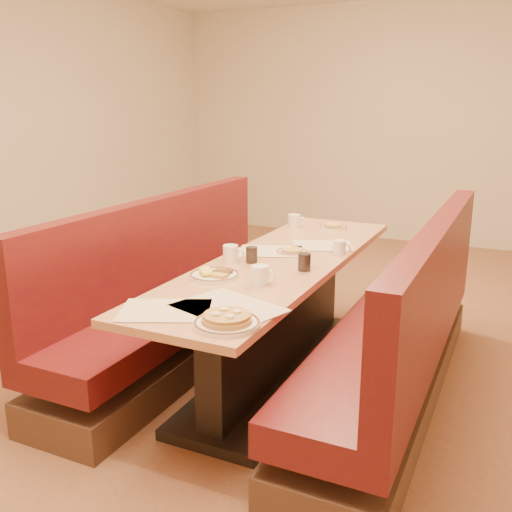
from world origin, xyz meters
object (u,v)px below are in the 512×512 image
at_px(coffee_mug_d, 295,221).
at_px(coffee_mug_a, 261,275).
at_px(soda_tumbler_near, 252,255).
at_px(diner_table, 280,318).
at_px(coffee_mug_c, 340,247).
at_px(pancake_plate, 227,321).
at_px(coffee_mug_b, 231,253).
at_px(booth_left, 178,303).
at_px(soda_tumbler_mid, 304,262).
at_px(eggs_plate, 214,274).
at_px(booth_right, 400,341).

bearing_deg(coffee_mug_d, coffee_mug_a, -99.70).
bearing_deg(soda_tumbler_near, diner_table, 49.82).
distance_m(diner_table, soda_tumbler_near, 0.46).
distance_m(coffee_mug_c, coffee_mug_d, 0.80).
distance_m(pancake_plate, coffee_mug_b, 1.01).
relative_size(booth_left, soda_tumbler_mid, 25.58).
bearing_deg(coffee_mug_c, coffee_mug_b, -145.66).
relative_size(coffee_mug_a, coffee_mug_d, 1.04).
bearing_deg(eggs_plate, booth_left, 138.61).
distance_m(booth_left, coffee_mug_c, 1.14).
height_order(coffee_mug_b, soda_tumbler_mid, soda_tumbler_mid).
height_order(diner_table, coffee_mug_c, coffee_mug_c).
xyz_separation_m(coffee_mug_a, coffee_mug_b, (-0.34, 0.33, -0.00)).
distance_m(pancake_plate, soda_tumbler_near, 0.98).
relative_size(diner_table, coffee_mug_b, 20.06).
distance_m(booth_right, coffee_mug_c, 0.68).
relative_size(booth_right, coffee_mug_d, 19.83).
height_order(eggs_plate, soda_tumbler_near, soda_tumbler_near).
height_order(coffee_mug_c, soda_tumbler_near, soda_tumbler_near).
bearing_deg(pancake_plate, soda_tumbler_mid, 89.89).
xyz_separation_m(coffee_mug_b, coffee_mug_d, (-0.01, 1.02, 0.00)).
height_order(booth_left, soda_tumbler_near, booth_left).
bearing_deg(eggs_plate, soda_tumbler_mid, 39.80).
distance_m(diner_table, eggs_plate, 0.65).
height_order(diner_table, booth_left, booth_left).
bearing_deg(soda_tumbler_near, coffee_mug_a, -57.98).
bearing_deg(diner_table, booth_left, 180.00).
bearing_deg(coffee_mug_c, soda_tumbler_mid, -104.24).
bearing_deg(soda_tumbler_near, pancake_plate, -70.20).
xyz_separation_m(booth_right, soda_tumbler_mid, (-0.52, -0.17, 0.44)).
relative_size(diner_table, coffee_mug_d, 19.83).
bearing_deg(diner_table, soda_tumbler_mid, -37.82).
height_order(booth_right, soda_tumbler_near, booth_right).
bearing_deg(soda_tumbler_mid, coffee_mug_d, 114.36).
distance_m(diner_table, booth_right, 0.73).
bearing_deg(coffee_mug_b, diner_table, 19.00).
distance_m(eggs_plate, coffee_mug_d, 1.35).
xyz_separation_m(eggs_plate, soda_tumbler_near, (0.06, 0.35, 0.03)).
bearing_deg(coffee_mug_b, coffee_mug_c, 23.59).
bearing_deg(coffee_mug_a, eggs_plate, 174.29).
xyz_separation_m(pancake_plate, coffee_mug_b, (-0.45, 0.90, 0.03)).
relative_size(pancake_plate, soda_tumbler_near, 3.01).
distance_m(soda_tumbler_near, soda_tumbler_mid, 0.34).
distance_m(diner_table, coffee_mug_c, 0.57).
bearing_deg(soda_tumbler_mid, coffee_mug_c, 80.81).
distance_m(pancake_plate, coffee_mug_c, 1.33).
bearing_deg(pancake_plate, soda_tumbler_near, 109.80).
bearing_deg(coffee_mug_c, booth_left, -170.53).
bearing_deg(diner_table, soda_tumbler_near, -130.18).
bearing_deg(eggs_plate, coffee_mug_a, -1.64).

